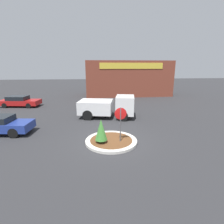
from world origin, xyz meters
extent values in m
plane|color=#2D2D30|center=(0.00, 0.00, 0.00)|extent=(120.00, 120.00, 0.00)
cylinder|color=beige|center=(0.00, 0.00, 0.08)|extent=(3.37, 3.37, 0.16)
cylinder|color=brown|center=(0.00, 0.00, 0.08)|extent=(2.76, 2.76, 0.16)
cylinder|color=#4C4C51|center=(0.56, -0.27, 1.19)|extent=(0.07, 0.07, 2.39)
cylinder|color=#B71414|center=(0.56, -0.27, 1.99)|extent=(0.75, 0.03, 0.75)
cylinder|color=brown|center=(-0.66, -0.31, 0.26)|extent=(0.08, 0.08, 0.18)
cone|color=#3D7F33|center=(-0.66, -0.31, 1.01)|extent=(0.76, 0.76, 1.32)
cube|color=white|center=(1.91, 5.47, 1.27)|extent=(2.11, 2.57, 1.69)
cube|color=white|center=(-0.84, 6.06, 1.03)|extent=(3.56, 3.00, 1.21)
cube|color=black|center=(2.48, 5.35, 1.56)|extent=(0.46, 2.00, 0.59)
cylinder|color=black|center=(1.99, 6.58, 0.47)|extent=(0.97, 0.45, 0.94)
cylinder|color=black|center=(1.53, 4.43, 0.47)|extent=(0.97, 0.45, 0.94)
cylinder|color=black|center=(-1.17, 7.26, 0.47)|extent=(0.97, 0.45, 0.94)
cylinder|color=black|center=(-1.64, 5.10, 0.47)|extent=(0.97, 0.45, 0.94)
cube|color=brown|center=(4.93, 19.57, 2.86)|extent=(14.03, 6.00, 5.72)
cube|color=gold|center=(4.93, 16.54, 4.91)|extent=(9.82, 0.08, 0.90)
cube|color=#B21919|center=(-10.03, 11.73, 0.54)|extent=(4.91, 2.53, 0.57)
cube|color=black|center=(-10.27, 11.77, 1.07)|extent=(2.47, 1.96, 0.49)
cylinder|color=black|center=(-8.47, 12.37, 0.30)|extent=(0.63, 0.29, 0.61)
cylinder|color=black|center=(-8.72, 10.67, 0.30)|extent=(0.63, 0.29, 0.61)
cylinder|color=black|center=(-11.35, 12.79, 0.30)|extent=(0.63, 0.29, 0.61)
cylinder|color=black|center=(-11.60, 11.09, 0.30)|extent=(0.63, 0.29, 0.61)
cube|color=navy|center=(-7.94, 2.43, 0.60)|extent=(4.72, 2.30, 0.60)
cylinder|color=black|center=(-6.44, 3.06, 0.36)|extent=(0.73, 0.28, 0.71)
cylinder|color=black|center=(-6.64, 1.45, 0.36)|extent=(0.73, 0.28, 0.71)
camera|label=1|loc=(-1.12, -10.50, 4.80)|focal=28.00mm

